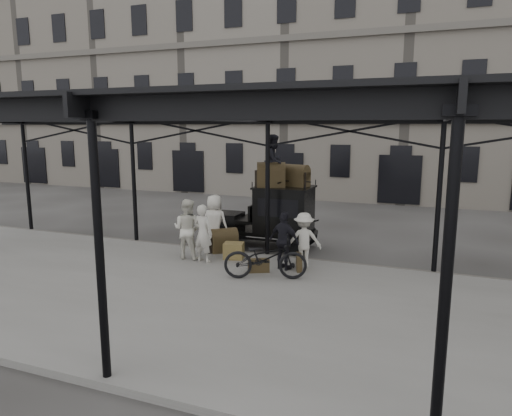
# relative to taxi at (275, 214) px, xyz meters

# --- Properties ---
(ground) EXTENTS (120.00, 120.00, 0.00)m
(ground) POSITION_rel_taxi_xyz_m (0.18, -3.34, -1.20)
(ground) COLOR #383533
(ground) RESTS_ON ground
(platform) EXTENTS (28.00, 8.00, 0.15)m
(platform) POSITION_rel_taxi_xyz_m (0.18, -5.34, -1.13)
(platform) COLOR slate
(platform) RESTS_ON ground
(canopy) EXTENTS (22.50, 9.00, 4.74)m
(canopy) POSITION_rel_taxi_xyz_m (0.18, -5.06, 3.39)
(canopy) COLOR black
(canopy) RESTS_ON ground
(building_frontage) EXTENTS (64.00, 8.00, 14.00)m
(building_frontage) POSITION_rel_taxi_xyz_m (0.18, 14.66, 5.80)
(building_frontage) COLOR slate
(building_frontage) RESTS_ON ground
(taxi) EXTENTS (3.65, 1.55, 2.18)m
(taxi) POSITION_rel_taxi_xyz_m (0.00, 0.00, 0.00)
(taxi) COLOR black
(taxi) RESTS_ON ground
(porter_left) EXTENTS (0.70, 0.52, 1.76)m
(porter_left) POSITION_rel_taxi_xyz_m (-1.33, -2.83, -0.17)
(porter_left) COLOR beige
(porter_left) RESTS_ON platform
(porter_midleft) EXTENTS (0.92, 0.73, 1.86)m
(porter_midleft) POSITION_rel_taxi_xyz_m (-1.96, -2.67, -0.13)
(porter_midleft) COLOR silver
(porter_midleft) RESTS_ON platform
(porter_centre) EXTENTS (0.91, 0.59, 1.86)m
(porter_centre) POSITION_rel_taxi_xyz_m (-1.58, -1.54, -0.13)
(porter_centre) COLOR silver
(porter_centre) RESTS_ON platform
(porter_official) EXTENTS (1.06, 0.70, 1.68)m
(porter_official) POSITION_rel_taxi_xyz_m (1.17, -2.67, -0.21)
(porter_official) COLOR black
(porter_official) RESTS_ON platform
(porter_right) EXTENTS (1.17, 0.92, 1.60)m
(porter_right) POSITION_rel_taxi_xyz_m (1.61, -2.20, -0.26)
(porter_right) COLOR beige
(porter_right) RESTS_ON platform
(bicycle) EXTENTS (2.36, 1.46, 1.17)m
(bicycle) POSITION_rel_taxi_xyz_m (0.94, -3.62, -0.47)
(bicycle) COLOR black
(bicycle) RESTS_ON platform
(porter_roof) EXTENTS (0.77, 0.93, 1.75)m
(porter_roof) POSITION_rel_taxi_xyz_m (-0.03, -0.10, 1.85)
(porter_roof) COLOR black
(porter_roof) RESTS_ON taxi
(steamer_trunk_roof_near) EXTENTS (1.08, 0.87, 0.69)m
(steamer_trunk_roof_near) POSITION_rel_taxi_xyz_m (-0.08, -0.25, 1.32)
(steamer_trunk_roof_near) COLOR #42351E
(steamer_trunk_roof_near) RESTS_ON taxi
(steamer_trunk_roof_far) EXTENTS (0.95, 0.72, 0.62)m
(steamer_trunk_roof_far) POSITION_rel_taxi_xyz_m (0.67, 0.20, 1.28)
(steamer_trunk_roof_far) COLOR #42351E
(steamer_trunk_roof_far) RESTS_ON taxi
(steamer_trunk_platform) EXTENTS (1.00, 0.97, 0.63)m
(steamer_trunk_platform) POSITION_rel_taxi_xyz_m (-1.26, -1.54, -0.74)
(steamer_trunk_platform) COLOR #42351E
(steamer_trunk_platform) RESTS_ON platform
(wicker_hamper) EXTENTS (0.68, 0.57, 0.50)m
(wicker_hamper) POSITION_rel_taxi_xyz_m (-0.61, -2.20, -0.80)
(wicker_hamper) COLOR olive
(wicker_hamper) RESTS_ON platform
(suitcase_upright) EXTENTS (0.34, 0.62, 0.45)m
(suitcase_upright) POSITION_rel_taxi_xyz_m (1.58, -2.56, -0.83)
(suitcase_upright) COLOR #42351E
(suitcase_upright) RESTS_ON platform
(suitcase_flat) EXTENTS (0.60, 0.40, 0.40)m
(suitcase_flat) POSITION_rel_taxi_xyz_m (0.60, -3.21, -0.85)
(suitcase_flat) COLOR #42351E
(suitcase_flat) RESTS_ON platform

